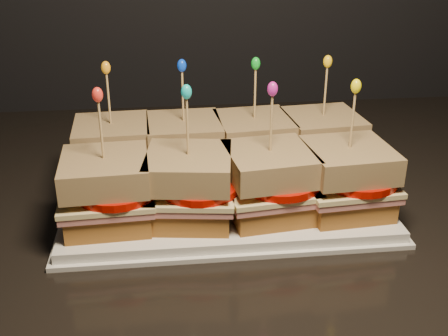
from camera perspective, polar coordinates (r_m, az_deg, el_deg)
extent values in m
cube|color=white|center=(0.74, 0.00, -3.22)|extent=(0.41, 0.25, 0.02)
cube|color=white|center=(0.75, 0.00, -3.62)|extent=(0.42, 0.26, 0.01)
cube|color=brown|center=(0.79, -11.00, -0.31)|extent=(0.10, 0.10, 0.03)
cube|color=#C66D61|center=(0.78, -11.10, 0.85)|extent=(0.11, 0.11, 0.01)
cube|color=beige|center=(0.78, -11.15, 1.32)|extent=(0.11, 0.11, 0.01)
cylinder|color=#B50D03|center=(0.77, -10.33, 1.71)|extent=(0.10, 0.10, 0.01)
cube|color=#522B0E|center=(0.77, -11.32, 3.30)|extent=(0.10, 0.10, 0.03)
cylinder|color=tan|center=(0.75, -11.62, 6.62)|extent=(0.00, 0.00, 0.09)
ellipsoid|color=orange|center=(0.74, -11.91, 9.95)|extent=(0.01, 0.01, 0.02)
cube|color=brown|center=(0.78, -3.98, 0.02)|extent=(0.10, 0.10, 0.03)
cube|color=#C66D61|center=(0.78, -4.01, 1.19)|extent=(0.11, 0.10, 0.01)
cube|color=beige|center=(0.77, -4.03, 1.66)|extent=(0.11, 0.11, 0.01)
cylinder|color=#B50D03|center=(0.77, -3.13, 2.05)|extent=(0.10, 0.10, 0.01)
cube|color=#522B0E|center=(0.76, -4.09, 3.65)|extent=(0.10, 0.10, 0.03)
cylinder|color=tan|center=(0.75, -4.20, 7.00)|extent=(0.00, 0.00, 0.09)
ellipsoid|color=blue|center=(0.73, -4.31, 10.34)|extent=(0.01, 0.01, 0.02)
cube|color=brown|center=(0.79, 3.00, 0.35)|extent=(0.10, 0.10, 0.03)
cube|color=#C66D61|center=(0.78, 3.02, 1.50)|extent=(0.12, 0.11, 0.01)
cube|color=beige|center=(0.78, 3.03, 1.97)|extent=(0.12, 0.11, 0.01)
cylinder|color=#B50D03|center=(0.78, 3.99, 2.35)|extent=(0.10, 0.10, 0.01)
cube|color=#522B0E|center=(0.77, 3.08, 3.94)|extent=(0.11, 0.11, 0.03)
cylinder|color=tan|center=(0.76, 3.16, 7.25)|extent=(0.00, 0.00, 0.09)
ellipsoid|color=green|center=(0.74, 3.24, 10.56)|extent=(0.01, 0.01, 0.02)
cube|color=brown|center=(0.81, 9.71, 0.65)|extent=(0.10, 0.10, 0.03)
cube|color=#C66D61|center=(0.81, 9.80, 1.78)|extent=(0.11, 0.11, 0.01)
cube|color=beige|center=(0.80, 9.84, 2.24)|extent=(0.12, 0.11, 0.01)
cylinder|color=#B50D03|center=(0.80, 10.82, 2.61)|extent=(0.10, 0.10, 0.01)
cube|color=#522B0E|center=(0.79, 9.99, 4.16)|extent=(0.11, 0.11, 0.03)
cylinder|color=tan|center=(0.78, 10.24, 7.39)|extent=(0.00, 0.00, 0.09)
ellipsoid|color=yellow|center=(0.77, 10.49, 10.60)|extent=(0.01, 0.01, 0.02)
cube|color=brown|center=(0.68, -11.61, -4.38)|extent=(0.10, 0.10, 0.03)
cube|color=#C66D61|center=(0.67, -11.73, -3.09)|extent=(0.11, 0.11, 0.01)
cube|color=beige|center=(0.67, -11.78, -2.56)|extent=(0.11, 0.11, 0.01)
cylinder|color=#B50D03|center=(0.66, -10.85, -2.18)|extent=(0.10, 0.10, 0.01)
cube|color=#522B0E|center=(0.66, -12.00, -0.34)|extent=(0.10, 0.10, 0.03)
cylinder|color=tan|center=(0.64, -12.36, 3.45)|extent=(0.00, 0.00, 0.09)
ellipsoid|color=red|center=(0.63, -12.73, 7.28)|extent=(0.01, 0.01, 0.02)
cube|color=brown|center=(0.68, -3.50, -4.02)|extent=(0.11, 0.11, 0.03)
cube|color=#C66D61|center=(0.67, -3.54, -2.72)|extent=(0.12, 0.12, 0.01)
cube|color=beige|center=(0.67, -3.55, -2.19)|extent=(0.12, 0.12, 0.01)
cylinder|color=#B50D03|center=(0.66, -2.50, -1.79)|extent=(0.10, 0.10, 0.01)
cube|color=#522B0E|center=(0.66, -3.62, 0.05)|extent=(0.11, 0.11, 0.03)
cylinder|color=tan|center=(0.64, -3.73, 3.87)|extent=(0.00, 0.00, 0.09)
ellipsoid|color=#10B5AD|center=(0.62, -3.84, 7.74)|extent=(0.01, 0.01, 0.02)
cube|color=brown|center=(0.69, 4.52, -3.59)|extent=(0.11, 0.11, 0.03)
cube|color=#C66D61|center=(0.68, 4.57, -2.30)|extent=(0.12, 0.11, 0.01)
cube|color=beige|center=(0.68, 4.59, -1.77)|extent=(0.12, 0.12, 0.01)
cylinder|color=#B50D03|center=(0.67, 5.71, -1.37)|extent=(0.10, 0.10, 0.01)
cube|color=#522B0E|center=(0.67, 4.67, 0.44)|extent=(0.11, 0.11, 0.03)
cylinder|color=tan|center=(0.65, 4.81, 4.20)|extent=(0.00, 0.00, 0.09)
ellipsoid|color=#C01D8E|center=(0.63, 4.96, 8.01)|extent=(0.01, 0.01, 0.02)
cube|color=brown|center=(0.71, 12.15, -3.11)|extent=(0.10, 0.10, 0.03)
cube|color=#C66D61|center=(0.71, 12.28, -1.86)|extent=(0.11, 0.11, 0.01)
cube|color=beige|center=(0.70, 12.33, -1.35)|extent=(0.12, 0.11, 0.01)
cylinder|color=#B50D03|center=(0.70, 13.46, -0.96)|extent=(0.10, 0.10, 0.01)
cube|color=#522B0E|center=(0.69, 12.54, 0.80)|extent=(0.11, 0.11, 0.03)
cylinder|color=tan|center=(0.67, 12.90, 4.43)|extent=(0.00, 0.00, 0.09)
ellipsoid|color=yellow|center=(0.66, 13.27, 8.10)|extent=(0.01, 0.01, 0.02)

